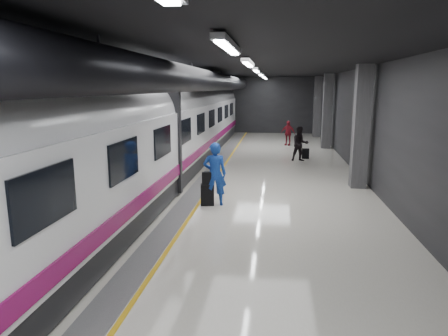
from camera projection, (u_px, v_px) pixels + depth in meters
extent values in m
plane|color=silver|center=(231.00, 197.00, 13.67)|extent=(40.00, 40.00, 0.00)
cube|color=black|center=(232.00, 61.00, 12.77)|extent=(10.00, 40.00, 0.02)
cube|color=#28282B|center=(258.00, 105.00, 32.66)|extent=(10.00, 0.02, 4.50)
cube|color=#28282B|center=(89.00, 130.00, 13.85)|extent=(0.02, 40.00, 4.50)
cube|color=#28282B|center=(389.00, 134.00, 12.59)|extent=(0.02, 40.00, 4.50)
cube|color=slate|center=(193.00, 195.00, 13.84)|extent=(0.65, 39.80, 0.01)
cube|color=yellow|center=(204.00, 196.00, 13.78)|extent=(0.10, 39.80, 0.01)
cylinder|color=black|center=(192.00, 79.00, 13.05)|extent=(0.80, 38.00, 0.80)
cube|color=silver|center=(228.00, 45.00, 6.89)|extent=(0.22, 2.60, 0.10)
cube|color=silver|center=(248.00, 63.00, 11.75)|extent=(0.22, 2.60, 0.10)
cube|color=silver|center=(257.00, 70.00, 16.61)|extent=(0.22, 2.60, 0.10)
cube|color=silver|center=(261.00, 74.00, 21.47)|extent=(0.22, 2.60, 0.10)
cube|color=silver|center=(264.00, 76.00, 26.33)|extent=(0.22, 2.60, 0.10)
cube|color=silver|center=(266.00, 78.00, 30.22)|extent=(0.22, 2.60, 0.10)
cube|color=#515154|center=(361.00, 127.00, 14.59)|extent=(0.55, 0.55, 4.50)
cube|color=#515154|center=(327.00, 111.00, 24.31)|extent=(0.55, 0.55, 4.50)
cube|color=#515154|center=(317.00, 107.00, 30.14)|extent=(0.55, 0.55, 4.50)
cube|color=black|center=(139.00, 184.00, 14.01)|extent=(2.80, 38.00, 0.60)
cube|color=white|center=(138.00, 145.00, 13.73)|extent=(2.90, 38.00, 2.20)
cylinder|color=white|center=(137.00, 117.00, 13.54)|extent=(2.80, 38.00, 2.80)
cube|color=#840C52|center=(180.00, 168.00, 13.70)|extent=(0.04, 38.00, 0.35)
cube|color=black|center=(137.00, 137.00, 13.68)|extent=(3.05, 0.25, 3.80)
cube|color=black|center=(46.00, 197.00, 5.69)|extent=(0.05, 1.60, 0.85)
cube|color=black|center=(124.00, 160.00, 8.60)|extent=(0.05, 1.60, 0.85)
cube|color=black|center=(163.00, 142.00, 11.52)|extent=(0.05, 1.60, 0.85)
cube|color=black|center=(186.00, 131.00, 14.44)|extent=(0.05, 1.60, 0.85)
cube|color=black|center=(201.00, 123.00, 17.35)|extent=(0.05, 1.60, 0.85)
cube|color=black|center=(212.00, 118.00, 20.27)|extent=(0.05, 1.60, 0.85)
cube|color=black|center=(220.00, 114.00, 23.19)|extent=(0.05, 1.60, 0.85)
cube|color=black|center=(226.00, 111.00, 26.10)|extent=(0.05, 1.60, 0.85)
cube|color=black|center=(231.00, 109.00, 29.02)|extent=(0.05, 1.60, 0.85)
imported|color=blue|center=(215.00, 174.00, 12.57)|extent=(0.80, 0.58, 2.01)
cube|color=black|center=(207.00, 195.00, 12.66)|extent=(0.46, 0.34, 0.68)
cube|color=black|center=(207.00, 178.00, 12.54)|extent=(0.31, 0.20, 0.39)
imported|color=black|center=(300.00, 144.00, 20.17)|extent=(0.98, 0.84, 1.76)
imported|color=maroon|center=(288.00, 133.00, 25.79)|extent=(1.01, 0.68, 1.59)
cube|color=black|center=(305.00, 153.00, 21.04)|extent=(0.37, 0.24, 0.53)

